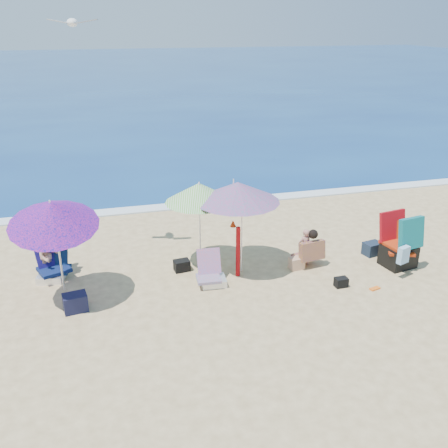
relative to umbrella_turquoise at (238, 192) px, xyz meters
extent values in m
plane|color=#D8BC84|center=(-0.02, -1.18, -1.67)|extent=(120.00, 120.00, 0.00)
cube|color=navy|center=(-0.02, 43.82, -1.72)|extent=(120.00, 80.00, 0.12)
cube|color=white|center=(-0.02, 3.92, -1.65)|extent=(120.00, 0.50, 0.04)
cylinder|color=white|center=(0.06, -0.11, -0.80)|extent=(0.04, 0.04, 1.74)
cone|color=#EE1F7C|center=(0.00, 0.00, 0.00)|extent=(2.08, 2.08, 0.39)
cylinder|color=white|center=(-0.05, 0.12, 0.17)|extent=(0.03, 0.03, 0.10)
cylinder|color=white|center=(-0.68, 0.38, -0.83)|extent=(0.04, 0.04, 1.66)
cone|color=green|center=(-0.68, 0.36, -0.07)|extent=(1.55, 1.55, 0.39)
cylinder|color=white|center=(-0.69, 0.33, 0.10)|extent=(0.03, 0.03, 0.11)
cylinder|color=white|center=(-3.38, -0.24, -0.78)|extent=(0.08, 0.46, 1.72)
cone|color=#BE1B84|center=(-3.38, -0.44, 0.05)|extent=(1.66, 1.72, 0.80)
cylinder|color=white|center=(-3.40, -0.46, 0.24)|extent=(0.03, 0.06, 0.12)
cylinder|color=#9E0B0E|center=(-0.07, -0.28, -1.14)|extent=(0.10, 0.10, 1.05)
cone|color=#A32B0B|center=(-0.14, -0.17, -0.58)|extent=(0.14, 0.14, 0.13)
cube|color=#0B1E40|center=(-3.53, 0.56, -1.50)|extent=(0.54, 0.50, 0.06)
cube|color=#0B1F40|center=(-3.54, 0.76, -1.25)|extent=(0.51, 0.37, 0.50)
cube|color=white|center=(-3.65, 0.47, -1.59)|extent=(0.57, 0.52, 0.15)
cube|color=#CD485B|center=(-0.73, -0.55, -1.50)|extent=(0.48, 0.43, 0.05)
cube|color=#F25555|center=(-0.66, -0.30, -1.26)|extent=(0.47, 0.29, 0.48)
cube|color=silver|center=(-0.62, -0.51, -1.59)|extent=(0.50, 0.45, 0.14)
cube|color=#AF2B0C|center=(3.23, -0.80, -1.29)|extent=(0.63, 0.59, 0.05)
cube|color=#B42F0C|center=(3.36, -0.46, -1.03)|extent=(0.53, 0.30, 0.51)
cube|color=black|center=(3.36, -0.52, -1.49)|extent=(0.60, 0.57, 0.36)
cube|color=#B52D0C|center=(3.29, -0.67, -1.19)|extent=(0.72, 0.66, 0.07)
cube|color=#A10B14|center=(3.22, -0.43, -0.88)|extent=(0.65, 0.28, 0.63)
cube|color=black|center=(3.26, -0.72, -1.44)|extent=(0.69, 0.64, 0.45)
cube|color=#086770|center=(3.28, -0.99, -0.82)|extent=(0.59, 0.29, 0.64)
cube|color=#8FBCE6|center=(3.02, -1.21, -1.16)|extent=(0.27, 0.19, 0.34)
imported|color=#B1766A|center=(1.40, -0.18, -1.27)|extent=(0.32, 0.23, 0.80)
cube|color=#400F6B|center=(1.43, -0.15, -1.51)|extent=(0.50, 0.45, 0.05)
cube|color=#390E64|center=(1.50, -0.33, -1.29)|extent=(0.57, 0.28, 0.41)
sphere|color=black|center=(1.53, -0.26, -0.95)|extent=(0.20, 0.20, 0.20)
imported|color=tan|center=(-3.67, 0.62, -1.20)|extent=(0.55, 0.49, 0.93)
cube|color=#0C1A45|center=(-3.59, 0.52, -1.46)|extent=(0.71, 0.67, 0.07)
cube|color=#110E4E|center=(-3.65, 0.78, -1.16)|extent=(0.64, 0.51, 0.60)
sphere|color=#D4BD7A|center=(-3.54, 0.61, -0.74)|extent=(0.23, 0.23, 0.23)
cube|color=#161731|center=(-3.18, -0.79, -1.51)|extent=(0.45, 0.35, 0.32)
cube|color=black|center=(-1.10, 0.22, -1.55)|extent=(0.33, 0.26, 0.23)
cube|color=tan|center=(1.18, -0.31, -1.54)|extent=(0.31, 0.24, 0.25)
cube|color=#182335|center=(3.03, -0.11, -1.53)|extent=(0.42, 0.35, 0.28)
cube|color=black|center=(1.72, -1.22, -1.57)|extent=(0.24, 0.17, 0.19)
cube|color=orange|center=(2.30, -1.48, -1.65)|extent=(0.23, 0.15, 0.03)
ellipsoid|color=white|center=(-2.76, 1.42, 3.02)|extent=(0.28, 0.43, 0.16)
cube|color=#9A9FA3|center=(-2.99, 1.37, 3.05)|extent=(0.41, 0.19, 0.09)
cube|color=gray|center=(-2.50, 1.18, 3.05)|extent=(0.41, 0.19, 0.09)
camera|label=1|loc=(-2.61, -8.73, 3.08)|focal=39.96mm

